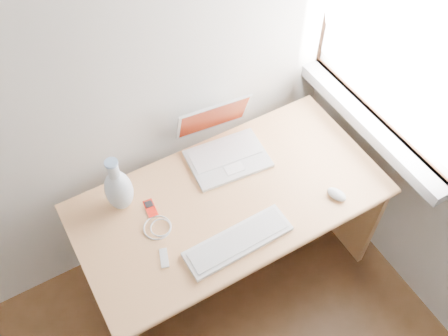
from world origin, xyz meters
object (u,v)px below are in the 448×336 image
external_keyboard (238,241)px  vase (119,189)px  laptop (223,146)px  desk (221,209)px

external_keyboard → vase: 0.53m
laptop → vase: size_ratio=1.26×
laptop → vase: 0.51m
desk → vase: vase is taller
vase → external_keyboard: bearing=-50.3°
laptop → external_keyboard: (-0.18, -0.43, -0.04)m
desk → vase: (-0.41, 0.11, 0.32)m
external_keyboard → vase: size_ratio=1.53×
laptop → desk: bearing=-117.7°
desk → external_keyboard: 0.37m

